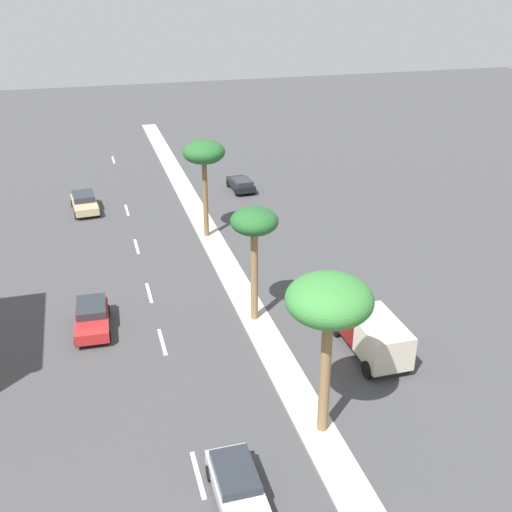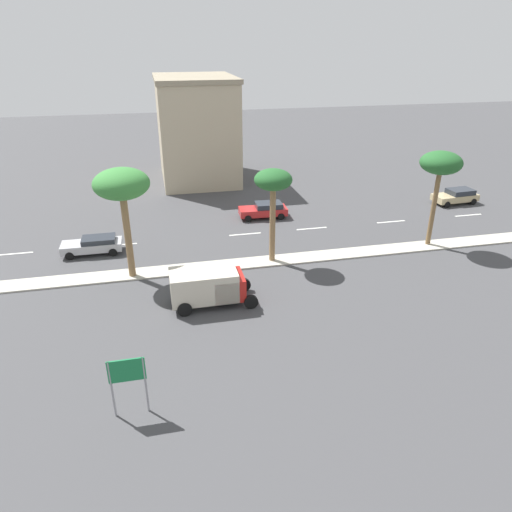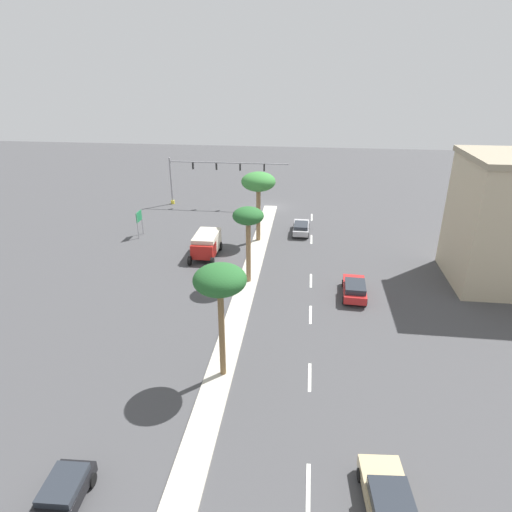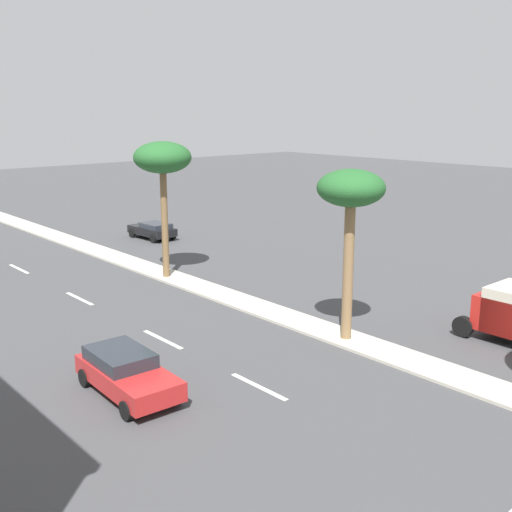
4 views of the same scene
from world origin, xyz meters
name	(u,v)px [view 3 (image 3 of 4)]	position (x,y,z in m)	size (l,w,h in m)	color
ground_plane	(237,316)	(0.00, 29.71, 0.00)	(160.00, 160.00, 0.00)	#424244
median_curb	(216,387)	(0.00, 38.20, 0.06)	(1.80, 76.41, 0.12)	#B7B2A3
lane_stripe_front	(312,217)	(-5.80, 4.00, 0.01)	(0.20, 2.80, 0.01)	silver
lane_stripe_leading	(311,239)	(-5.80, 12.08, 0.01)	(0.20, 2.80, 0.01)	silver
lane_stripe_near	(311,281)	(-5.80, 22.67, 0.01)	(0.20, 2.80, 0.01)	silver
lane_stripe_center	(310,315)	(-5.80, 28.77, 0.01)	(0.20, 2.80, 0.01)	silver
lane_stripe_rear	(310,377)	(-5.80, 36.49, 0.01)	(0.20, 2.80, 0.01)	silver
lane_stripe_outboard	(308,488)	(-5.80, 44.58, 0.01)	(0.20, 2.80, 0.01)	silver
traffic_signal_gantry	(203,174)	(9.55, 0.24, 4.44)	(16.88, 0.53, 6.66)	gray
directional_road_sign	(139,219)	(14.08, 13.42, 2.17)	(0.10, 1.63, 3.01)	gray
palm_tree_right	(258,183)	(0.24, 13.24, 6.70)	(3.72, 3.72, 7.77)	olive
palm_tree_inboard	(248,219)	(-0.07, 23.61, 6.12)	(2.74, 2.74, 7.05)	olive
palm_tree_center	(220,282)	(-0.24, 36.90, 6.70)	(3.19, 3.19, 7.63)	brown
sedan_red_right	(355,289)	(-9.50, 25.27, 0.77)	(2.17, 4.54, 1.43)	red
sedan_black_inboard	(60,498)	(5.18, 46.93, 0.69)	(2.06, 4.03, 1.24)	black
sedan_tan_mid	(390,503)	(-9.31, 45.46, 0.77)	(2.37, 4.65, 1.45)	tan
sedan_silver_front	(301,227)	(-4.53, 10.22, 0.73)	(1.93, 4.60, 1.34)	#B2B2B7
box_truck	(206,245)	(5.14, 18.24, 1.31)	(2.56, 5.35, 2.34)	#B21E19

